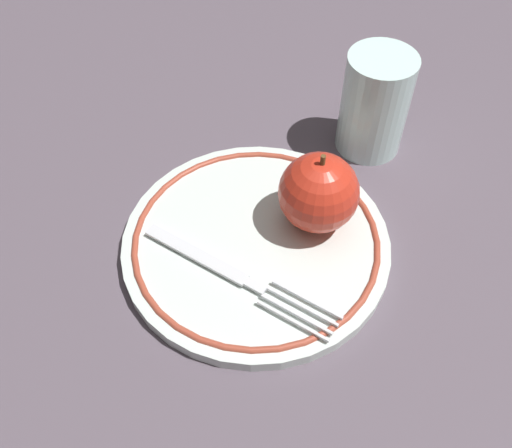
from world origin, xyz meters
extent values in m
plane|color=#554A55|center=(0.00, 0.00, 0.00)|extent=(2.00, 2.00, 0.00)
cylinder|color=silver|center=(-0.01, 0.01, 0.01)|extent=(0.25, 0.25, 0.01)
torus|color=#A2422F|center=(-0.01, 0.01, 0.01)|extent=(0.23, 0.23, 0.01)
sphere|color=red|center=(0.00, 0.07, 0.05)|extent=(0.07, 0.07, 0.07)
cylinder|color=brown|center=(0.00, 0.07, 0.09)|extent=(0.00, 0.00, 0.01)
cube|color=silver|center=(-0.02, -0.04, 0.02)|extent=(0.10, 0.06, 0.00)
cube|color=silver|center=(0.03, -0.01, 0.02)|extent=(0.02, 0.02, 0.00)
cube|color=silver|center=(0.08, -0.01, 0.02)|extent=(0.06, 0.03, 0.00)
cube|color=silver|center=(0.08, 0.00, 0.02)|extent=(0.06, 0.03, 0.00)
cube|color=silver|center=(0.07, 0.01, 0.02)|extent=(0.06, 0.03, 0.00)
cube|color=silver|center=(0.07, 0.02, 0.02)|extent=(0.06, 0.03, 0.00)
cylinder|color=silver|center=(-0.07, 0.19, 0.05)|extent=(0.07, 0.07, 0.11)
camera|label=1|loc=(0.26, -0.15, 0.43)|focal=40.00mm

